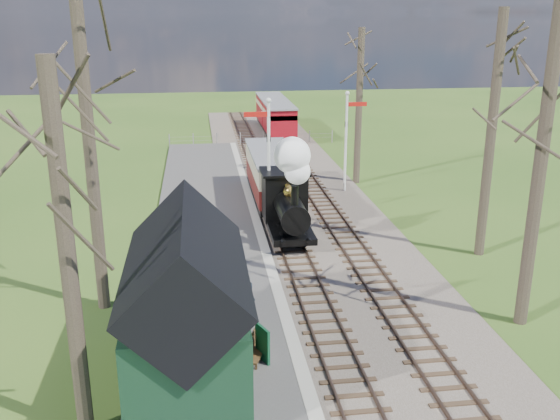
{
  "coord_description": "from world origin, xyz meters",
  "views": [
    {
      "loc": [
        -3.83,
        -11.32,
        9.79
      ],
      "look_at": [
        -0.43,
        14.22,
        1.6
      ],
      "focal_mm": 40.0,
      "sensor_mm": 36.0,
      "label": 1
    }
  ],
  "objects_px": {
    "coach": "(272,173)",
    "red_carriage_a": "(279,121)",
    "semaphore_near": "(267,156)",
    "semaphore_far": "(347,134)",
    "person": "(250,302)",
    "bench": "(254,348)",
    "red_carriage_b": "(271,110)",
    "station_shed": "(187,306)",
    "sign_board": "(263,343)",
    "locomotive": "(288,194)"
  },
  "relations": [
    {
      "from": "coach",
      "to": "red_carriage_a",
      "type": "height_order",
      "value": "coach"
    },
    {
      "from": "semaphore_near",
      "to": "red_carriage_a",
      "type": "height_order",
      "value": "semaphore_near"
    },
    {
      "from": "semaphore_near",
      "to": "semaphore_far",
      "type": "distance_m",
      "value": 7.91
    },
    {
      "from": "semaphore_far",
      "to": "person",
      "type": "distance_m",
      "value": 16.8
    },
    {
      "from": "bench",
      "to": "person",
      "type": "xyz_separation_m",
      "value": [
        0.09,
        2.24,
        0.37
      ]
    },
    {
      "from": "red_carriage_b",
      "to": "semaphore_far",
      "type": "bearing_deg",
      "value": -85.14
    },
    {
      "from": "station_shed",
      "to": "bench",
      "type": "height_order",
      "value": "station_shed"
    },
    {
      "from": "semaphore_near",
      "to": "sign_board",
      "type": "xyz_separation_m",
      "value": [
        -1.46,
        -11.54,
        -2.89
      ]
    },
    {
      "from": "semaphore_near",
      "to": "coach",
      "type": "distance_m",
      "value": 5.08
    },
    {
      "from": "sign_board",
      "to": "locomotive",
      "type": "bearing_deg",
      "value": 77.6
    },
    {
      "from": "red_carriage_a",
      "to": "sign_board",
      "type": "relative_size",
      "value": 5.17
    },
    {
      "from": "semaphore_far",
      "to": "coach",
      "type": "xyz_separation_m",
      "value": [
        -4.37,
        -1.4,
        -1.73
      ]
    },
    {
      "from": "locomotive",
      "to": "coach",
      "type": "relative_size",
      "value": 0.63
    },
    {
      "from": "semaphore_far",
      "to": "red_carriage_b",
      "type": "distance_m",
      "value": 21.02
    },
    {
      "from": "station_shed",
      "to": "red_carriage_b",
      "type": "distance_m",
      "value": 39.48
    },
    {
      "from": "semaphore_near",
      "to": "sign_board",
      "type": "relative_size",
      "value": 5.86
    },
    {
      "from": "locomotive",
      "to": "coach",
      "type": "xyz_separation_m",
      "value": [
        0.01,
        6.07,
        -0.6
      ]
    },
    {
      "from": "semaphore_far",
      "to": "red_carriage_a",
      "type": "distance_m",
      "value": 15.57
    },
    {
      "from": "semaphore_near",
      "to": "red_carriage_a",
      "type": "xyz_separation_m",
      "value": [
        3.37,
        21.37,
        -2.03
      ]
    },
    {
      "from": "station_shed",
      "to": "coach",
      "type": "relative_size",
      "value": 0.81
    },
    {
      "from": "red_carriage_a",
      "to": "person",
      "type": "height_order",
      "value": "red_carriage_a"
    },
    {
      "from": "locomotive",
      "to": "bench",
      "type": "distance_m",
      "value": 10.4
    },
    {
      "from": "semaphore_far",
      "to": "person",
      "type": "xyz_separation_m",
      "value": [
        -6.77,
        -15.18,
        -2.44
      ]
    },
    {
      "from": "station_shed",
      "to": "sign_board",
      "type": "bearing_deg",
      "value": 12.64
    },
    {
      "from": "red_carriage_b",
      "to": "person",
      "type": "height_order",
      "value": "red_carriage_b"
    },
    {
      "from": "coach",
      "to": "red_carriage_b",
      "type": "height_order",
      "value": "coach"
    },
    {
      "from": "station_shed",
      "to": "red_carriage_a",
      "type": "relative_size",
      "value": 1.15
    },
    {
      "from": "semaphore_near",
      "to": "red_carriage_b",
      "type": "relative_size",
      "value": 1.13
    },
    {
      "from": "red_carriage_b",
      "to": "bench",
      "type": "distance_m",
      "value": 38.64
    },
    {
      "from": "locomotive",
      "to": "sign_board",
      "type": "bearing_deg",
      "value": -102.4
    },
    {
      "from": "bench",
      "to": "sign_board",
      "type": "bearing_deg",
      "value": -23.94
    },
    {
      "from": "semaphore_near",
      "to": "red_carriage_a",
      "type": "distance_m",
      "value": 21.73
    },
    {
      "from": "red_carriage_a",
      "to": "sign_board",
      "type": "bearing_deg",
      "value": -98.34
    },
    {
      "from": "sign_board",
      "to": "semaphore_far",
      "type": "bearing_deg",
      "value": 69.38
    },
    {
      "from": "coach",
      "to": "red_carriage_a",
      "type": "xyz_separation_m",
      "value": [
        2.6,
        16.76,
        -0.03
      ]
    },
    {
      "from": "semaphore_near",
      "to": "coach",
      "type": "relative_size",
      "value": 0.8
    },
    {
      "from": "station_shed",
      "to": "sign_board",
      "type": "distance_m",
      "value": 2.62
    },
    {
      "from": "locomotive",
      "to": "person",
      "type": "bearing_deg",
      "value": -107.13
    },
    {
      "from": "station_shed",
      "to": "semaphore_near",
      "type": "xyz_separation_m",
      "value": [
        3.53,
        12.0,
        1.35
      ]
    },
    {
      "from": "semaphore_near",
      "to": "person",
      "type": "height_order",
      "value": "semaphore_near"
    },
    {
      "from": "red_carriage_b",
      "to": "bench",
      "type": "bearing_deg",
      "value": -97.56
    },
    {
      "from": "station_shed",
      "to": "coach",
      "type": "height_order",
      "value": "station_shed"
    },
    {
      "from": "locomotive",
      "to": "sign_board",
      "type": "height_order",
      "value": "locomotive"
    },
    {
      "from": "red_carriage_a",
      "to": "bench",
      "type": "relative_size",
      "value": 4.16
    },
    {
      "from": "locomotive",
      "to": "coach",
      "type": "distance_m",
      "value": 6.1
    },
    {
      "from": "station_shed",
      "to": "semaphore_far",
      "type": "distance_m",
      "value": 20.01
    },
    {
      "from": "semaphore_near",
      "to": "red_carriage_b",
      "type": "bearing_deg",
      "value": 82.85
    },
    {
      "from": "station_shed",
      "to": "locomotive",
      "type": "relative_size",
      "value": 1.3
    },
    {
      "from": "sign_board",
      "to": "person",
      "type": "xyz_separation_m",
      "value": [
        -0.17,
        2.35,
        0.18
      ]
    },
    {
      "from": "red_carriage_a",
      "to": "red_carriage_b",
      "type": "height_order",
      "value": "same"
    }
  ]
}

